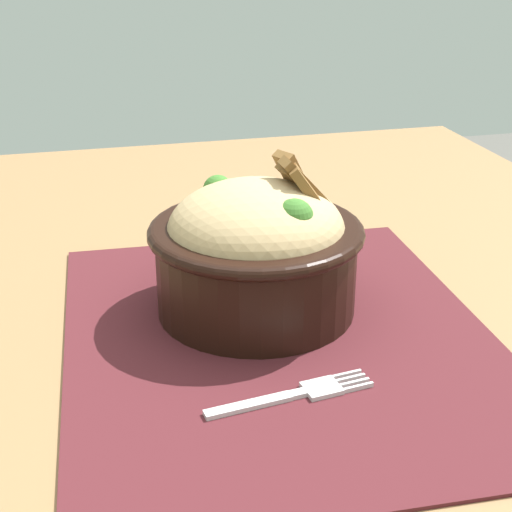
% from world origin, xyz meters
% --- Properties ---
extents(table, '(1.26, 0.90, 0.72)m').
position_xyz_m(table, '(0.00, 0.00, 0.66)').
color(table, olive).
rests_on(table, ground_plane).
extents(placemat, '(0.43, 0.36, 0.00)m').
position_xyz_m(placemat, '(-0.02, 0.00, 0.73)').
color(placemat, '#47191E').
rests_on(placemat, table).
extents(bowl, '(0.18, 0.18, 0.14)m').
position_xyz_m(bowl, '(-0.07, -0.01, 0.78)').
color(bowl, black).
rests_on(bowl, placemat).
extents(fork, '(0.03, 0.13, 0.00)m').
position_xyz_m(fork, '(0.06, -0.01, 0.73)').
color(fork, silver).
rests_on(fork, placemat).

